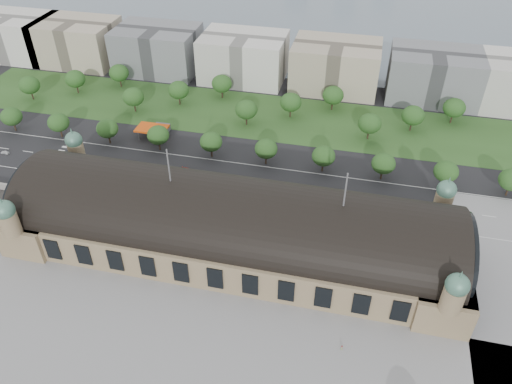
% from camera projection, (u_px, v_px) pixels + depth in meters
% --- Properties ---
extents(ground, '(900.00, 900.00, 0.00)m').
position_uv_depth(ground, '(233.00, 248.00, 171.30)').
color(ground, black).
rests_on(ground, ground).
extents(station, '(150.00, 48.40, 44.30)m').
position_uv_depth(station, '(232.00, 226.00, 165.02)').
color(station, '#8A7A56').
rests_on(station, ground).
extents(plaza_south, '(190.00, 48.00, 0.12)m').
position_uv_depth(plaza_south, '(226.00, 365.00, 135.61)').
color(plaza_south, gray).
rests_on(plaza_south, ground).
extents(road_slab, '(260.00, 26.00, 0.10)m').
position_uv_depth(road_slab, '(210.00, 177.00, 204.18)').
color(road_slab, black).
rests_on(road_slab, ground).
extents(grass_belt, '(300.00, 45.00, 0.10)m').
position_uv_depth(grass_belt, '(253.00, 115.00, 245.64)').
color(grass_belt, '#2A4D1F').
rests_on(grass_belt, ground).
extents(petrol_station, '(14.00, 13.00, 5.05)m').
position_uv_depth(petrol_station, '(157.00, 128.00, 229.50)').
color(petrol_station, '#D3470C').
rests_on(petrol_station, ground).
extents(office_0, '(45.00, 32.00, 24.00)m').
position_uv_depth(office_0, '(16.00, 36.00, 297.03)').
color(office_0, silver).
rests_on(office_0, ground).
extents(office_1, '(45.00, 32.00, 24.00)m').
position_uv_depth(office_1, '(77.00, 42.00, 289.82)').
color(office_1, '#B5A78E').
rests_on(office_1, ground).
extents(office_2, '(45.00, 32.00, 24.00)m').
position_uv_depth(office_2, '(158.00, 49.00, 280.82)').
color(office_2, slate).
rests_on(office_2, ground).
extents(office_3, '(45.00, 32.00, 24.00)m').
position_uv_depth(office_3, '(244.00, 57.00, 271.81)').
color(office_3, silver).
rests_on(office_3, ground).
extents(office_4, '(45.00, 32.00, 24.00)m').
position_uv_depth(office_4, '(335.00, 66.00, 262.80)').
color(office_4, '#B5A78E').
rests_on(office_4, ground).
extents(office_5, '(45.00, 32.00, 24.00)m').
position_uv_depth(office_5, '(434.00, 75.00, 253.79)').
color(office_5, slate).
rests_on(office_5, ground).
extents(tree_row_0, '(9.60, 9.60, 11.52)m').
position_uv_depth(tree_row_0, '(11.00, 117.00, 229.20)').
color(tree_row_0, '#2D2116').
rests_on(tree_row_0, ground).
extents(tree_row_1, '(9.60, 9.60, 11.52)m').
position_uv_depth(tree_row_1, '(58.00, 122.00, 224.88)').
color(tree_row_1, '#2D2116').
rests_on(tree_row_1, ground).
extents(tree_row_2, '(9.60, 9.60, 11.52)m').
position_uv_depth(tree_row_2, '(107.00, 129.00, 220.56)').
color(tree_row_2, '#2D2116').
rests_on(tree_row_2, ground).
extents(tree_row_3, '(9.60, 9.60, 11.52)m').
position_uv_depth(tree_row_3, '(158.00, 135.00, 216.23)').
color(tree_row_3, '#2D2116').
rests_on(tree_row_3, ground).
extents(tree_row_4, '(9.60, 9.60, 11.52)m').
position_uv_depth(tree_row_4, '(211.00, 142.00, 211.91)').
color(tree_row_4, '#2D2116').
rests_on(tree_row_4, ground).
extents(tree_row_5, '(9.60, 9.60, 11.52)m').
position_uv_depth(tree_row_5, '(266.00, 149.00, 207.58)').
color(tree_row_5, '#2D2116').
rests_on(tree_row_5, ground).
extents(tree_row_6, '(9.60, 9.60, 11.52)m').
position_uv_depth(tree_row_6, '(324.00, 156.00, 203.26)').
color(tree_row_6, '#2D2116').
rests_on(tree_row_6, ground).
extents(tree_row_7, '(9.60, 9.60, 11.52)m').
position_uv_depth(tree_row_7, '(383.00, 164.00, 198.94)').
color(tree_row_7, '#2D2116').
rests_on(tree_row_7, ground).
extents(tree_row_8, '(9.60, 9.60, 11.52)m').
position_uv_depth(tree_row_8, '(446.00, 172.00, 194.61)').
color(tree_row_8, '#2D2116').
rests_on(tree_row_8, ground).
extents(tree_row_9, '(9.60, 9.60, 11.52)m').
position_uv_depth(tree_row_9, '(512.00, 180.00, 190.29)').
color(tree_row_9, '#2D2116').
rests_on(tree_row_9, ground).
extents(tree_belt_0, '(10.40, 10.40, 12.48)m').
position_uv_depth(tree_belt_0, '(29.00, 85.00, 253.73)').
color(tree_belt_0, '#2D2116').
rests_on(tree_belt_0, ground).
extents(tree_belt_1, '(10.40, 10.40, 12.48)m').
position_uv_depth(tree_belt_1, '(75.00, 79.00, 259.55)').
color(tree_belt_1, '#2D2116').
rests_on(tree_belt_1, ground).
extents(tree_belt_2, '(10.40, 10.40, 12.48)m').
position_uv_depth(tree_belt_2, '(119.00, 73.00, 265.37)').
color(tree_belt_2, '#2D2116').
rests_on(tree_belt_2, ground).
extents(tree_belt_3, '(10.40, 10.40, 12.48)m').
position_uv_depth(tree_belt_3, '(133.00, 97.00, 243.46)').
color(tree_belt_3, '#2D2116').
rests_on(tree_belt_3, ground).
extents(tree_belt_4, '(10.40, 10.40, 12.48)m').
position_uv_depth(tree_belt_4, '(179.00, 90.00, 249.28)').
color(tree_belt_4, '#2D2116').
rests_on(tree_belt_4, ground).
extents(tree_belt_5, '(10.40, 10.40, 12.48)m').
position_uv_depth(tree_belt_5, '(222.00, 84.00, 255.10)').
color(tree_belt_5, '#2D2116').
rests_on(tree_belt_5, ground).
extents(tree_belt_6, '(10.40, 10.40, 12.48)m').
position_uv_depth(tree_belt_6, '(246.00, 110.00, 233.19)').
color(tree_belt_6, '#2D2116').
rests_on(tree_belt_6, ground).
extents(tree_belt_7, '(10.40, 10.40, 12.48)m').
position_uv_depth(tree_belt_7, '(291.00, 102.00, 239.01)').
color(tree_belt_7, '#2D2116').
rests_on(tree_belt_7, ground).
extents(tree_belt_8, '(10.40, 10.40, 12.48)m').
position_uv_depth(tree_belt_8, '(333.00, 95.00, 244.83)').
color(tree_belt_8, '#2D2116').
rests_on(tree_belt_8, ground).
extents(tree_belt_9, '(10.40, 10.40, 12.48)m').
position_uv_depth(tree_belt_9, '(370.00, 123.00, 222.92)').
color(tree_belt_9, '#2D2116').
rests_on(tree_belt_9, ground).
extents(tree_belt_10, '(10.40, 10.40, 12.48)m').
position_uv_depth(tree_belt_10, '(413.00, 115.00, 228.74)').
color(tree_belt_10, '#2D2116').
rests_on(tree_belt_10, ground).
extents(tree_belt_11, '(10.40, 10.40, 12.48)m').
position_uv_depth(tree_belt_11, '(454.00, 108.00, 234.56)').
color(tree_belt_11, '#2D2116').
rests_on(tree_belt_11, ground).
extents(traffic_car_0, '(3.96, 1.83, 1.31)m').
position_uv_depth(traffic_car_0, '(5.00, 152.00, 217.78)').
color(traffic_car_0, silver).
rests_on(traffic_car_0, ground).
extents(traffic_car_1, '(5.10, 2.37, 1.62)m').
position_uv_depth(traffic_car_1, '(81.00, 157.00, 214.34)').
color(traffic_car_1, '#919299').
rests_on(traffic_car_1, ground).
extents(traffic_car_2, '(6.00, 3.37, 1.58)m').
position_uv_depth(traffic_car_2, '(72.00, 172.00, 205.83)').
color(traffic_car_2, black).
rests_on(traffic_car_2, ground).
extents(traffic_car_3, '(4.73, 2.25, 1.33)m').
position_uv_depth(traffic_car_3, '(187.00, 169.00, 207.48)').
color(traffic_car_3, maroon).
rests_on(traffic_car_3, ground).
extents(traffic_car_4, '(4.86, 2.43, 1.59)m').
position_uv_depth(traffic_car_4, '(279.00, 190.00, 195.99)').
color(traffic_car_4, '#1A224A').
rests_on(traffic_car_4, ground).
extents(traffic_car_5, '(4.62, 2.08, 1.47)m').
position_uv_depth(traffic_car_5, '(405.00, 203.00, 189.85)').
color(traffic_car_5, slate).
rests_on(traffic_car_5, ground).
extents(traffic_car_6, '(5.50, 2.58, 1.52)m').
position_uv_depth(traffic_car_6, '(464.00, 214.00, 184.71)').
color(traffic_car_6, white).
rests_on(traffic_car_6, ground).
extents(parked_car_0, '(4.08, 3.44, 1.32)m').
position_uv_depth(parked_car_0, '(61.00, 175.00, 204.57)').
color(parked_car_0, black).
rests_on(parked_car_0, ground).
extents(parked_car_1, '(5.29, 4.18, 1.34)m').
position_uv_depth(parked_car_1, '(117.00, 183.00, 200.09)').
color(parked_car_1, maroon).
rests_on(parked_car_1, ground).
extents(parked_car_2, '(4.93, 3.60, 1.33)m').
position_uv_depth(parked_car_2, '(87.00, 181.00, 201.19)').
color(parked_car_2, '#1A2248').
rests_on(parked_car_2, ground).
extents(parked_car_3, '(4.09, 3.74, 1.35)m').
position_uv_depth(parked_car_3, '(133.00, 192.00, 195.45)').
color(parked_car_3, slate).
rests_on(parked_car_3, ground).
extents(parked_car_4, '(4.20, 3.29, 1.33)m').
position_uv_depth(parked_car_4, '(141.00, 186.00, 198.17)').
color(parked_car_4, silver).
rests_on(parked_car_4, ground).
extents(parked_car_5, '(5.70, 4.80, 1.45)m').
position_uv_depth(parked_car_5, '(196.00, 201.00, 190.74)').
color(parked_car_5, '#93949B').
rests_on(parked_car_5, ground).
extents(parked_car_6, '(5.00, 3.57, 1.34)m').
position_uv_depth(parked_car_6, '(192.00, 194.00, 194.40)').
color(parked_car_6, black).
rests_on(parked_car_6, ground).
extents(bus_west, '(10.61, 2.99, 2.93)m').
position_uv_depth(bus_west, '(241.00, 196.00, 191.98)').
color(bus_west, red).
rests_on(bus_west, ground).
extents(bus_mid, '(11.48, 3.18, 3.17)m').
position_uv_depth(bus_mid, '(315.00, 207.00, 186.70)').
color(bus_mid, silver).
rests_on(bus_mid, ground).
extents(bus_east, '(11.33, 2.86, 3.14)m').
position_uv_depth(bus_east, '(284.00, 194.00, 192.91)').
color(bus_east, silver).
rests_on(bus_east, ground).
extents(pedestrian_0, '(0.82, 0.51, 1.61)m').
position_uv_depth(pedestrian_0, '(342.00, 348.00, 138.92)').
color(pedestrian_0, gray).
rests_on(pedestrian_0, ground).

